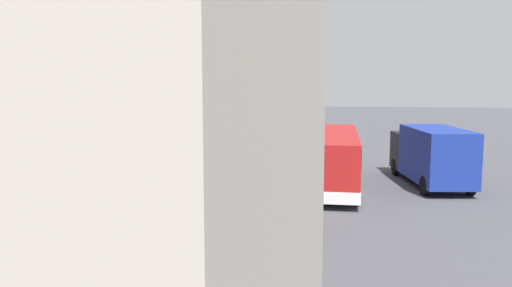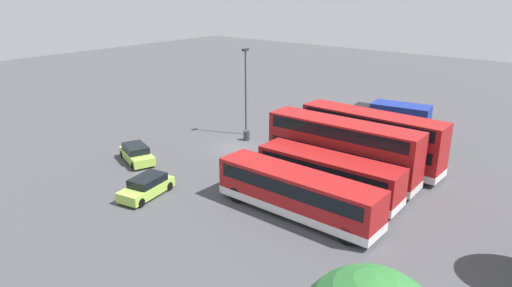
% 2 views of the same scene
% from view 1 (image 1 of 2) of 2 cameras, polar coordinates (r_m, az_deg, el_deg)
% --- Properties ---
extents(ground_plane, '(140.00, 140.00, 0.00)m').
position_cam_1_polar(ground_plane, '(39.29, -2.50, -1.30)').
color(ground_plane, '#47474C').
extents(bus_single_deck_near_end, '(2.81, 10.51, 2.95)m').
position_cam_1_polar(bus_single_deck_near_end, '(27.76, 8.49, -1.57)').
color(bus_single_deck_near_end, '#A51919').
rests_on(bus_single_deck_near_end, ground).
extents(bus_double_decker_second, '(2.80, 11.92, 4.55)m').
position_cam_1_polar(bus_double_decker_second, '(27.25, 0.52, 0.11)').
color(bus_double_decker_second, '#A51919').
rests_on(bus_double_decker_second, ground).
extents(bus_double_decker_third, '(2.82, 12.08, 4.55)m').
position_cam_1_polar(bus_double_decker_third, '(28.58, -6.60, 0.40)').
color(bus_double_decker_third, '#A51919').
rests_on(bus_double_decker_third, ground).
extents(bus_single_deck_fourth, '(2.83, 10.61, 2.95)m').
position_cam_1_polar(bus_single_deck_fourth, '(28.94, -13.49, -1.33)').
color(bus_single_deck_fourth, '#A51919').
rests_on(bus_single_deck_fourth, ground).
extents(bus_single_deck_fifth, '(2.72, 11.49, 2.95)m').
position_cam_1_polar(bus_single_deck_fifth, '(30.58, -20.19, -1.12)').
color(bus_single_deck_fifth, '#A51919').
rests_on(bus_single_deck_fifth, ground).
extents(box_truck_blue, '(3.51, 7.77, 3.20)m').
position_cam_1_polar(box_truck_blue, '(29.72, 18.84, -1.13)').
color(box_truck_blue, navy).
rests_on(box_truck_blue, ground).
extents(car_hatchback_silver, '(4.48, 2.55, 1.43)m').
position_cam_1_polar(car_hatchback_silver, '(41.39, -18.98, -0.28)').
color(car_hatchback_silver, '#A5D14C').
rests_on(car_hatchback_silver, ground).
extents(car_small_green, '(3.15, 4.69, 1.43)m').
position_cam_1_polar(car_small_green, '(45.46, -11.39, 0.61)').
color(car_small_green, '#A5D14C').
rests_on(car_small_green, ground).
extents(lamp_post_tall, '(0.70, 0.30, 8.56)m').
position_cam_1_polar(lamp_post_tall, '(40.33, 3.03, 6.00)').
color(lamp_post_tall, '#38383D').
rests_on(lamp_post_tall, ground).
extents(waste_bin_yellow, '(0.60, 0.60, 0.95)m').
position_cam_1_polar(waste_bin_yellow, '(39.62, 0.87, -0.53)').
color(waste_bin_yellow, '#333338').
rests_on(waste_bin_yellow, ground).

